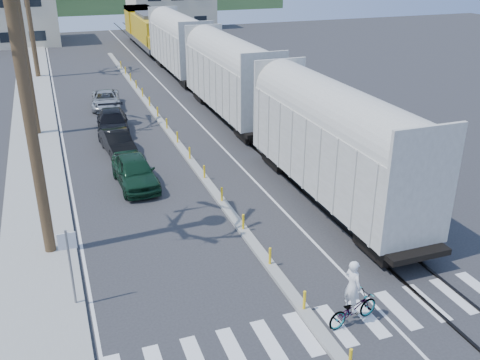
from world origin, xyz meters
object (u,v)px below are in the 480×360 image
Objects in this scene: cyclist at (353,303)px; street_sign at (69,258)px; car_lead at (135,171)px; car_second at (118,142)px.

street_sign is at bearing 53.08° from cyclist.
car_lead is (3.73, 9.62, -1.17)m from street_sign.
car_lead is at bearing 68.80° from street_sign.
cyclist is at bearing -80.67° from car_second.
car_lead is 5.17m from car_second.
street_sign is 0.63× the size of car_lead.
cyclist reaches higher than car_second.
street_sign reaches higher than car_lead.
street_sign is 0.70× the size of car_second.
car_second is 1.78× the size of cyclist.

